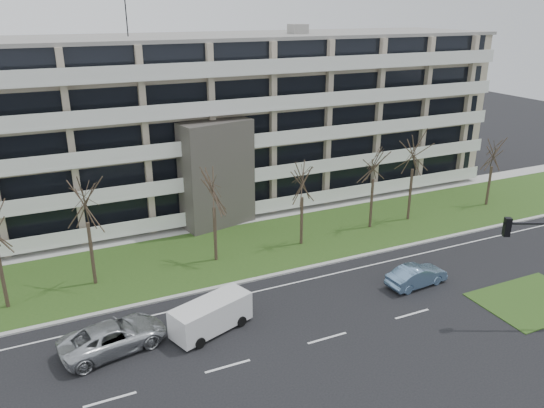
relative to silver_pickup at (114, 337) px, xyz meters
name	(u,v)px	position (x,y,z in m)	size (l,w,h in m)	color
ground	(327,338)	(11.11, -4.01, -0.80)	(160.00, 160.00, 0.00)	black
grass_verge	(242,249)	(11.11, 8.99, -0.77)	(90.00, 10.00, 0.06)	#294C19
curb	(269,276)	(11.11, 3.99, -0.74)	(90.00, 0.35, 0.12)	#B2B2AD
sidewalk	(219,224)	(11.11, 14.49, -0.76)	(90.00, 2.00, 0.08)	#B2B2AD
grass_median	(533,300)	(25.11, -6.01, -0.77)	(7.00, 5.00, 0.06)	#294C19
lane_edge_line	(278,286)	(11.11, 2.49, -0.79)	(90.00, 0.12, 0.01)	white
apartment_building	(191,122)	(11.10, 21.31, 6.82)	(60.50, 15.10, 18.75)	tan
silver_pickup	(114,337)	(0.00, 0.00, 0.00)	(2.65, 5.75, 1.60)	#B9BDC1
blue_sedan	(417,276)	(19.64, -1.22, -0.08)	(1.52, 4.35, 1.43)	#678CB4
white_van	(212,313)	(5.48, -0.47, 0.32)	(5.15, 3.30, 1.87)	white
tree_2	(84,198)	(0.02, 8.05, 5.42)	(4.00, 4.00, 8.00)	#382B21
tree_3	(213,186)	(8.62, 7.98, 4.98)	(3.72, 3.72, 7.44)	#382B21
tree_4	(302,179)	(15.68, 7.87, 4.65)	(3.50, 3.50, 7.01)	#382B21
tree_5	(374,159)	(22.58, 8.43, 5.19)	(3.85, 3.85, 7.70)	#382B21
tree_6	(415,148)	(26.65, 8.50, 5.66)	(4.15, 4.15, 8.30)	#382B21
tree_7	(494,151)	(35.72, 8.34, 4.48)	(3.40, 3.40, 6.79)	#382B21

